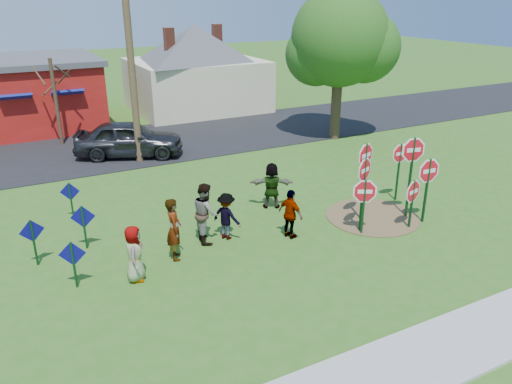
% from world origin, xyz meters
% --- Properties ---
extents(ground, '(120.00, 120.00, 0.00)m').
position_xyz_m(ground, '(0.00, 0.00, 0.00)').
color(ground, '#2F621C').
rests_on(ground, ground).
extents(sidewalk, '(22.00, 1.80, 0.08)m').
position_xyz_m(sidewalk, '(0.00, -7.20, 0.04)').
color(sidewalk, '#9E9E99').
rests_on(sidewalk, ground).
extents(road, '(120.00, 7.50, 0.04)m').
position_xyz_m(road, '(0.00, 11.50, 0.02)').
color(road, black).
rests_on(road, ground).
extents(dirt_patch, '(3.20, 3.20, 0.03)m').
position_xyz_m(dirt_patch, '(4.50, -1.00, 0.01)').
color(dirt_patch, brown).
rests_on(dirt_patch, ground).
extents(red_building, '(9.40, 7.69, 3.90)m').
position_xyz_m(red_building, '(-5.50, 17.99, 1.97)').
color(red_building, maroon).
rests_on(red_building, ground).
extents(cream_house, '(9.40, 9.40, 6.50)m').
position_xyz_m(cream_house, '(5.50, 18.00, 2.92)').
color(cream_house, beige).
rests_on(cream_house, ground).
extents(stop_sign_a, '(0.93, 0.50, 1.98)m').
position_xyz_m(stop_sign_a, '(3.35, -1.83, 1.33)').
color(stop_sign_a, '#103C1B').
rests_on(stop_sign_a, ground).
extents(stop_sign_b, '(1.03, 0.35, 2.83)m').
position_xyz_m(stop_sign_b, '(4.03, -0.94, 2.05)').
color(stop_sign_b, '#103C1B').
rests_on(stop_sign_b, ground).
extents(stop_sign_c, '(1.12, 0.27, 2.97)m').
position_xyz_m(stop_sign_c, '(5.57, -1.48, 2.09)').
color(stop_sign_c, '#103C1B').
rests_on(stop_sign_c, ground).
extents(stop_sign_d, '(0.97, 0.07, 2.30)m').
position_xyz_m(stop_sign_d, '(6.28, -0.18, 1.64)').
color(stop_sign_d, '#103C1B').
rests_on(stop_sign_d, ground).
extents(stop_sign_e, '(1.01, 0.27, 1.80)m').
position_xyz_m(stop_sign_e, '(5.02, -2.22, 1.18)').
color(stop_sign_e, '#103C1B').
rests_on(stop_sign_e, ground).
extents(stop_sign_f, '(1.12, 0.10, 2.38)m').
position_xyz_m(stop_sign_f, '(5.76, -2.08, 1.67)').
color(stop_sign_f, '#103C1B').
rests_on(stop_sign_f, ground).
extents(stop_sign_g, '(0.98, 0.41, 2.61)m').
position_xyz_m(stop_sign_g, '(3.44, -1.62, 1.83)').
color(stop_sign_g, '#103C1B').
rests_on(stop_sign_g, ground).
extents(blue_diamond_a, '(0.67, 0.22, 1.34)m').
position_xyz_m(blue_diamond_a, '(-5.31, -0.84, 0.82)').
color(blue_diamond_a, '#103C1B').
rests_on(blue_diamond_a, ground).
extents(blue_diamond_b, '(0.68, 0.13, 1.42)m').
position_xyz_m(blue_diamond_b, '(-6.11, 0.88, 0.88)').
color(blue_diamond_b, '#103C1B').
rests_on(blue_diamond_b, ground).
extents(blue_diamond_c, '(0.70, 0.21, 1.40)m').
position_xyz_m(blue_diamond_c, '(-4.68, 1.26, 0.87)').
color(blue_diamond_c, '#103C1B').
rests_on(blue_diamond_c, ground).
extents(blue_diamond_d, '(0.63, 0.20, 1.31)m').
position_xyz_m(blue_diamond_d, '(-4.69, 3.70, 0.82)').
color(blue_diamond_d, '#103C1B').
rests_on(blue_diamond_d, ground).
extents(person_a, '(0.75, 0.90, 1.58)m').
position_xyz_m(person_a, '(-3.82, -1.21, 0.79)').
color(person_a, '#3B4984').
rests_on(person_a, ground).
extents(person_b, '(0.60, 0.77, 1.88)m').
position_xyz_m(person_b, '(-2.48, -0.57, 0.94)').
color(person_b, '#2C7F67').
rests_on(person_b, ground).
extents(person_c, '(0.85, 1.02, 1.90)m').
position_xyz_m(person_c, '(-1.25, 0.06, 0.95)').
color(person_c, brown).
rests_on(person_c, ground).
extents(person_d, '(0.99, 1.13, 1.52)m').
position_xyz_m(person_d, '(-0.63, -0.11, 0.76)').
color(person_d, '#2F2F33').
rests_on(person_d, ground).
extents(person_e, '(0.65, 1.02, 1.61)m').
position_xyz_m(person_e, '(1.16, -1.00, 0.81)').
color(person_e, '#502F60').
rests_on(person_e, ground).
extents(person_f, '(1.61, 1.16, 1.68)m').
position_xyz_m(person_f, '(1.82, 1.37, 0.84)').
color(person_f, '#1B572C').
rests_on(person_f, ground).
extents(suv, '(5.31, 3.73, 1.68)m').
position_xyz_m(suv, '(-1.15, 9.70, 0.88)').
color(suv, '#323337').
rests_on(suv, road).
extents(utility_pole, '(2.41, 0.31, 9.84)m').
position_xyz_m(utility_pole, '(-0.95, 8.80, 5.18)').
color(utility_pole, '#4C3823').
rests_on(utility_pole, ground).
extents(leafy_tree, '(5.35, 4.88, 7.60)m').
position_xyz_m(leafy_tree, '(9.46, 7.88, 4.89)').
color(leafy_tree, '#382819').
rests_on(leafy_tree, ground).
extents(bare_tree_east, '(1.80, 1.80, 4.31)m').
position_xyz_m(bare_tree_east, '(-3.73, 13.34, 2.79)').
color(bare_tree_east, '#382819').
rests_on(bare_tree_east, ground).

